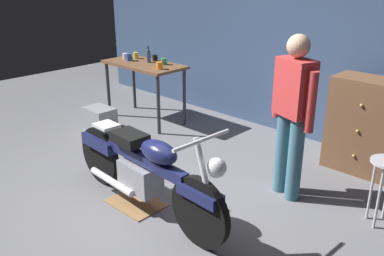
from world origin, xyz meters
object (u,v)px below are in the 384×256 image
(motorcycle, at_px, (144,169))
(bottle, at_px, (148,56))
(storage_bin, at_px, (100,119))
(mug_black_matte, at_px, (155,58))
(mug_blue_enamel, at_px, (129,57))
(mug_white_ceramic, at_px, (125,56))
(mug_green_speckled, at_px, (164,61))
(wooden_dresser, at_px, (366,126))
(person_standing, at_px, (293,111))
(mug_orange_travel, at_px, (160,66))
(mug_yellow_tall, at_px, (136,55))

(motorcycle, height_order, bottle, bottle)
(storage_bin, bearing_deg, mug_black_matte, 81.53)
(storage_bin, bearing_deg, mug_blue_enamel, 101.28)
(mug_white_ceramic, xyz_separation_m, mug_green_speckled, (0.74, 0.13, 0.00))
(storage_bin, bearing_deg, mug_white_ceramic, 111.30)
(motorcycle, bearing_deg, mug_green_speckled, 135.50)
(storage_bin, distance_m, bottle, 1.19)
(wooden_dresser, height_order, mug_black_matte, wooden_dresser)
(wooden_dresser, bearing_deg, mug_green_speckled, -170.68)
(person_standing, bearing_deg, bottle, 7.67)
(mug_blue_enamel, distance_m, mug_black_matte, 0.40)
(mug_orange_travel, distance_m, mug_black_matte, 0.58)
(person_standing, distance_m, mug_orange_travel, 2.39)
(mug_green_speckled, distance_m, mug_blue_enamel, 0.61)
(mug_yellow_tall, bearing_deg, person_standing, -11.30)
(wooden_dresser, height_order, mug_yellow_tall, wooden_dresser)
(wooden_dresser, distance_m, mug_orange_travel, 2.81)
(motorcycle, relative_size, person_standing, 1.31)
(motorcycle, distance_m, mug_yellow_tall, 3.02)
(mug_white_ceramic, distance_m, mug_orange_travel, 0.92)
(storage_bin, distance_m, mug_black_matte, 1.26)
(mug_orange_travel, bearing_deg, mug_blue_enamel, 175.39)
(storage_bin, bearing_deg, mug_green_speckled, 63.37)
(person_standing, height_order, mug_white_ceramic, person_standing)
(motorcycle, xyz_separation_m, mug_white_ceramic, (-2.43, 1.72, 0.49))
(mug_blue_enamel, height_order, mug_black_matte, mug_blue_enamel)
(mug_yellow_tall, distance_m, mug_black_matte, 0.35)
(mug_green_speckled, height_order, mug_blue_enamel, mug_blue_enamel)
(storage_bin, distance_m, mug_white_ceramic, 1.12)
(person_standing, bearing_deg, storage_bin, 24.27)
(person_standing, bearing_deg, motorcycle, 74.89)
(motorcycle, height_order, wooden_dresser, wooden_dresser)
(mug_orange_travel, xyz_separation_m, bottle, (-0.45, 0.19, 0.05))
(person_standing, relative_size, mug_orange_travel, 13.82)
(mug_blue_enamel, bearing_deg, mug_white_ceramic, 162.07)
(storage_bin, relative_size, mug_white_ceramic, 3.78)
(wooden_dresser, bearing_deg, mug_blue_enamel, -169.32)
(mug_green_speckled, bearing_deg, mug_orange_travel, -54.82)
(person_standing, relative_size, bottle, 6.93)
(mug_black_matte, distance_m, bottle, 0.15)
(mug_white_ceramic, bearing_deg, mug_black_matte, 26.79)
(mug_black_matte, height_order, bottle, bottle)
(mug_yellow_tall, xyz_separation_m, mug_orange_travel, (0.81, -0.24, 0.00))
(mug_yellow_tall, relative_size, bottle, 0.44)
(mug_green_speckled, height_order, bottle, bottle)
(mug_blue_enamel, distance_m, bottle, 0.33)
(motorcycle, relative_size, mug_white_ceramic, 18.82)
(person_standing, xyz_separation_m, bottle, (-2.81, 0.58, 0.07))
(storage_bin, relative_size, mug_blue_enamel, 3.59)
(motorcycle, distance_m, wooden_dresser, 2.60)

